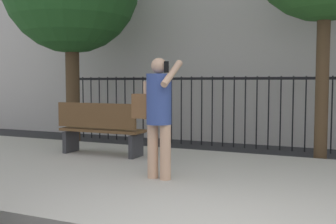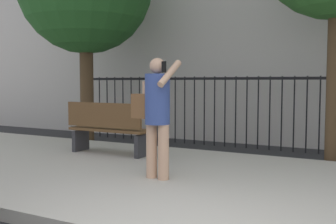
# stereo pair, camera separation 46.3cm
# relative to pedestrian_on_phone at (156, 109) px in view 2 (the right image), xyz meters

# --- Properties ---
(sidewalk) EXTENTS (28.00, 4.40, 0.15)m
(sidewalk) POSITION_rel_pedestrian_on_phone_xyz_m (1.42, 0.27, -1.03)
(sidewalk) COLOR #B2ADA3
(sidewalk) RESTS_ON ground
(iron_fence) EXTENTS (12.03, 0.04, 1.60)m
(iron_fence) POSITION_rel_pedestrian_on_phone_xyz_m (1.42, 3.97, -0.09)
(iron_fence) COLOR black
(iron_fence) RESTS_ON ground
(pedestrian_on_phone) EXTENTS (0.67, 0.49, 1.65)m
(pedestrian_on_phone) POSITION_rel_pedestrian_on_phone_xyz_m (0.00, 0.00, 0.00)
(pedestrian_on_phone) COLOR tan
(pedestrian_on_phone) RESTS_ON sidewalk
(street_bench) EXTENTS (1.60, 0.45, 0.95)m
(street_bench) POSITION_rel_pedestrian_on_phone_xyz_m (-1.72, 1.19, -0.46)
(street_bench) COLOR brown
(street_bench) RESTS_ON sidewalk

